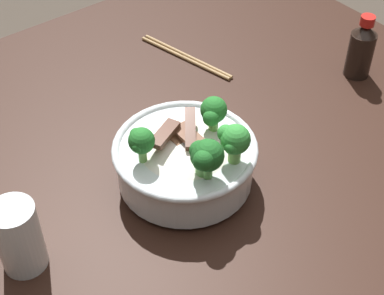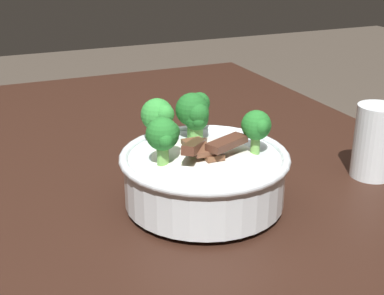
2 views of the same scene
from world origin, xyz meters
TOP-DOWN VIEW (x-y plane):
  - dining_table at (0.00, 0.00)m, footprint 1.32×1.06m
  - rice_bowl at (0.09, 0.10)m, footprint 0.22×0.22m
  - drinking_glass at (0.10, 0.37)m, footprint 0.06×0.06m
  - chopsticks_pair at (0.36, -0.11)m, footprint 0.23×0.06m
  - soy_sauce_bottle at (0.11, -0.34)m, footprint 0.05×0.05m

SIDE VIEW (x-z plane):
  - dining_table at x=0.00m, z-range 0.31..1.13m
  - chopsticks_pair at x=0.36m, z-range 0.82..0.83m
  - drinking_glass at x=0.10m, z-range 0.82..0.93m
  - rice_bowl at x=0.09m, z-range 0.81..0.95m
  - soy_sauce_bottle at x=0.11m, z-range 0.81..0.94m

